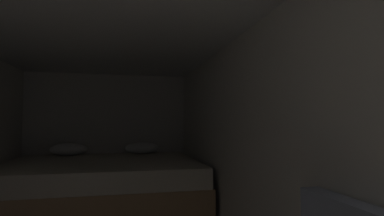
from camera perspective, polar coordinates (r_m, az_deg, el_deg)
The scene contains 4 objects.
wall_back at distance 5.04m, azimuth -15.74°, elevation -5.30°, with size 2.59×0.05×2.02m, color silver.
wall_right at distance 2.57m, azimuth 10.90°, elevation -7.81°, with size 0.05×5.33×2.02m, color silver.
ceiling_slab at distance 2.49m, azimuth -18.44°, elevation 16.28°, with size 2.59×5.33×0.05m, color white.
bed at distance 4.10m, azimuth -16.56°, elevation -14.70°, with size 2.37×1.93×0.94m.
Camera 1 is at (0.23, -0.09, 1.23)m, focal length 28.11 mm.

